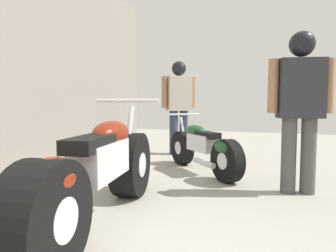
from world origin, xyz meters
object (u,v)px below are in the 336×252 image
mechanic_with_helmet (179,99)px  motorcycle_black_naked (203,148)px  motorcycle_maroon_cruiser (98,174)px  mechanic_in_blue (300,98)px

mechanic_with_helmet → motorcycle_black_naked: bearing=-60.4°
motorcycle_maroon_cruiser → motorcycle_black_naked: (0.39, 2.11, -0.07)m
motorcycle_maroon_cruiser → mechanic_in_blue: (1.59, 1.50, 0.63)m
motorcycle_black_naked → mechanic_with_helmet: (-0.80, 1.41, 0.73)m
motorcycle_maroon_cruiser → mechanic_in_blue: size_ratio=1.27×
mechanic_in_blue → motorcycle_black_naked: bearing=153.0°
mechanic_in_blue → mechanic_with_helmet: size_ratio=0.98×
motorcycle_maroon_cruiser → mechanic_in_blue: mechanic_in_blue is taller
motorcycle_black_naked → mechanic_with_helmet: size_ratio=0.77×
motorcycle_maroon_cruiser → motorcycle_black_naked: bearing=79.6°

